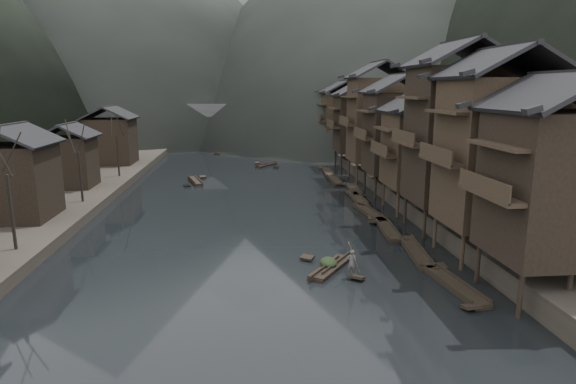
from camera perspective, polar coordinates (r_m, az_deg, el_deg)
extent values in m
plane|color=black|center=(35.45, -4.18, -7.99)|extent=(300.00, 300.00, 0.00)
cube|color=#2D2823|center=(82.23, 20.37, 3.52)|extent=(40.00, 200.00, 1.80)
cube|color=#2D2823|center=(81.81, -30.21, 2.37)|extent=(40.00, 200.00, 1.20)
cylinder|color=black|center=(29.32, 25.84, -10.94)|extent=(0.30, 0.30, 2.90)
cylinder|color=black|center=(33.21, 21.59, -7.89)|extent=(0.30, 0.30, 2.90)
cylinder|color=black|center=(30.80, 30.29, -10.31)|extent=(0.30, 0.30, 2.90)
cylinder|color=black|center=(34.51, 25.70, -7.50)|extent=(0.30, 0.30, 2.90)
cube|color=black|center=(31.41, 29.38, 0.65)|extent=(7.00, 6.00, 8.37)
cube|color=black|center=(29.41, 22.87, -0.25)|extent=(1.20, 5.70, 0.25)
cylinder|color=black|center=(35.06, 19.98, -6.71)|extent=(0.30, 0.30, 2.90)
cylinder|color=black|center=(39.23, 17.02, -4.51)|extent=(0.30, 0.30, 2.90)
cylinder|color=black|center=(36.30, 23.93, -6.39)|extent=(0.30, 0.30, 2.90)
cylinder|color=black|center=(40.35, 20.65, -4.31)|extent=(0.30, 0.30, 2.90)
cube|color=black|center=(37.15, 23.47, 4.27)|extent=(7.00, 6.00, 10.29)
cube|color=black|center=(35.47, 17.72, 3.53)|extent=(1.20, 5.70, 0.25)
cylinder|color=black|center=(41.19, 15.87, -3.65)|extent=(0.30, 0.30, 2.90)
cylinder|color=black|center=(45.54, 13.72, -2.03)|extent=(0.30, 0.30, 2.90)
cylinder|color=black|center=(42.25, 19.36, -3.49)|extent=(0.30, 0.30, 2.90)
cylinder|color=black|center=(46.50, 16.93, -1.92)|extent=(0.30, 0.30, 2.90)
cube|color=black|center=(43.32, 19.12, 6.31)|extent=(7.00, 6.00, 11.36)
cube|color=black|center=(41.89, 14.06, 5.66)|extent=(1.20, 5.70, 0.25)
cylinder|color=black|center=(47.56, 12.87, -1.39)|extent=(0.30, 0.30, 2.90)
cylinder|color=black|center=(52.02, 11.25, -0.16)|extent=(0.30, 0.30, 2.90)
cylinder|color=black|center=(48.48, 15.96, -1.30)|extent=(0.30, 0.30, 2.90)
cylinder|color=black|center=(52.87, 14.10, -0.10)|extent=(0.30, 0.30, 2.90)
cube|color=black|center=(49.96, 15.68, 4.89)|extent=(7.00, 6.00, 7.31)
cube|color=black|center=(48.72, 11.25, 4.50)|extent=(1.20, 5.70, 0.25)
cylinder|color=black|center=(55.03, 10.31, 0.55)|extent=(0.30, 0.30, 2.90)
cylinder|color=black|center=(59.57, 9.08, 1.48)|extent=(0.30, 0.30, 2.90)
cylinder|color=black|center=(55.83, 13.03, 0.60)|extent=(0.30, 0.30, 2.90)
cylinder|color=black|center=(60.31, 11.61, 1.51)|extent=(0.30, 0.30, 2.90)
cube|color=black|center=(57.36, 12.89, 6.81)|extent=(7.00, 6.00, 9.08)
cube|color=black|center=(56.29, 8.98, 6.41)|extent=(1.20, 5.70, 0.25)
cylinder|color=black|center=(63.58, 8.15, 2.18)|extent=(0.30, 0.30, 2.90)
cylinder|color=black|center=(68.19, 7.22, 2.88)|extent=(0.30, 0.30, 2.90)
cylinder|color=black|center=(64.28, 10.54, 2.21)|extent=(0.30, 0.30, 2.90)
cylinder|color=black|center=(68.84, 9.46, 2.90)|extent=(0.30, 0.30, 2.90)
cube|color=black|center=(65.88, 10.49, 8.37)|extent=(7.00, 6.00, 10.90)
cube|color=black|center=(64.95, 7.04, 7.94)|extent=(1.20, 5.70, 0.25)
cylinder|color=black|center=(73.21, 6.35, 3.54)|extent=(0.30, 0.30, 2.90)
cylinder|color=black|center=(77.87, 5.64, 4.08)|extent=(0.30, 0.30, 2.90)
cylinder|color=black|center=(73.82, 8.44, 3.56)|extent=(0.30, 0.30, 2.90)
cylinder|color=black|center=(78.44, 7.62, 4.09)|extent=(0.30, 0.30, 2.90)
cube|color=black|center=(75.61, 8.40, 7.99)|extent=(7.00, 6.00, 8.49)
cube|color=black|center=(74.80, 5.39, 7.70)|extent=(1.20, 5.70, 0.25)
cylinder|color=black|center=(84.88, 4.72, 4.76)|extent=(0.30, 0.30, 2.90)
cylinder|color=black|center=(89.58, 4.19, 5.16)|extent=(0.30, 0.30, 2.90)
cylinder|color=black|center=(85.41, 6.54, 4.77)|extent=(0.30, 0.30, 2.90)
cylinder|color=black|center=(90.07, 5.92, 5.17)|extent=(0.30, 0.30, 2.90)
cube|color=black|center=(87.28, 6.54, 8.69)|extent=(7.00, 6.00, 8.79)
cube|color=black|center=(86.58, 3.91, 8.42)|extent=(1.20, 5.70, 0.25)
cube|color=black|center=(48.29, -29.68, 1.33)|extent=(6.00, 6.00, 6.50)
cube|color=black|center=(61.20, -24.37, 3.49)|extent=(5.00, 5.00, 5.80)
cube|color=black|center=(78.25, -20.20, 5.86)|extent=(6.50, 6.50, 6.80)
cylinder|color=black|center=(39.06, -30.12, -1.76)|extent=(0.24, 0.24, 5.43)
cylinder|color=black|center=(52.74, -23.46, 1.92)|extent=(0.24, 0.24, 5.06)
cylinder|color=black|center=(66.52, -19.68, 4.24)|extent=(0.24, 0.24, 5.27)
cube|color=black|center=(32.31, 19.02, -10.44)|extent=(1.85, 6.56, 0.30)
cube|color=black|center=(32.24, 19.04, -10.14)|extent=(1.89, 6.44, 0.10)
cube|color=black|center=(35.02, 17.52, -8.31)|extent=(1.02, 0.90, 0.34)
cube|color=black|center=(29.56, 20.87, -12.45)|extent=(1.02, 0.90, 0.34)
cube|color=black|center=(37.69, 14.85, -6.90)|extent=(1.91, 7.50, 0.30)
cube|color=black|center=(37.64, 14.86, -6.64)|extent=(1.94, 7.36, 0.10)
cube|color=black|center=(40.70, 12.64, -5.15)|extent=(1.03, 1.01, 0.36)
cube|color=black|center=(34.70, 17.48, -8.50)|extent=(1.03, 1.01, 0.36)
cube|color=black|center=(43.19, 11.62, -4.29)|extent=(1.75, 7.16, 0.30)
cube|color=black|center=(43.14, 11.63, -4.06)|extent=(1.79, 7.03, 0.10)
cube|color=black|center=(46.19, 10.04, -2.96)|extent=(1.01, 0.95, 0.35)
cube|color=black|center=(40.16, 13.46, -5.43)|extent=(1.01, 0.95, 0.35)
cube|color=black|center=(48.13, 9.64, -2.50)|extent=(1.84, 7.00, 0.30)
cube|color=black|center=(48.08, 9.65, -2.29)|extent=(1.88, 6.87, 0.10)
cube|color=black|center=(51.28, 9.10, -1.41)|extent=(1.02, 0.95, 0.35)
cube|color=black|center=(44.92, 10.28, -3.40)|extent=(1.02, 0.95, 0.35)
cube|color=black|center=(54.05, 8.25, -0.83)|extent=(1.36, 6.81, 0.30)
cube|color=black|center=(54.01, 8.26, -0.65)|extent=(1.41, 6.68, 0.10)
cube|color=black|center=(57.08, 7.38, 0.03)|extent=(0.97, 0.87, 0.35)
cube|color=black|center=(50.98, 9.24, -1.50)|extent=(0.97, 0.87, 0.35)
cube|color=black|center=(58.89, 7.79, 0.26)|extent=(1.64, 6.92, 0.30)
cube|color=black|center=(58.85, 7.79, 0.43)|extent=(1.68, 6.79, 0.10)
cube|color=black|center=(61.94, 6.88, 1.00)|extent=(1.00, 0.91, 0.35)
cube|color=black|center=(55.80, 8.81, -0.29)|extent=(1.00, 0.91, 0.35)
cube|color=black|center=(64.60, 5.54, 1.37)|extent=(1.12, 6.04, 0.30)
cube|color=black|center=(64.57, 5.54, 1.53)|extent=(1.18, 5.92, 0.10)
cube|color=black|center=(67.37, 5.07, 1.95)|extent=(0.94, 0.75, 0.33)
cube|color=black|center=(61.78, 6.05, 1.00)|extent=(0.94, 0.75, 0.33)
cube|color=black|center=(71.02, 4.70, 2.37)|extent=(1.62, 7.20, 0.30)
cube|color=black|center=(70.99, 4.70, 2.51)|extent=(1.67, 7.06, 0.10)
cube|color=black|center=(74.27, 4.05, 2.92)|extent=(1.00, 0.94, 0.35)
cube|color=black|center=(67.73, 5.41, 2.00)|extent=(1.00, 0.94, 0.35)
cube|color=black|center=(65.09, -10.95, 1.29)|extent=(2.53, 5.89, 0.30)
cube|color=black|center=(65.05, -10.96, 1.44)|extent=(2.55, 5.79, 0.10)
cube|color=black|center=(67.64, -10.11, 1.85)|extent=(1.01, 0.92, 0.32)
cube|color=black|center=(62.51, -11.87, 0.93)|extent=(1.01, 0.92, 0.32)
cube|color=black|center=(77.51, -2.58, 3.22)|extent=(3.73, 4.65, 0.30)
cube|color=black|center=(77.48, -2.58, 3.36)|extent=(3.71, 4.59, 0.10)
cube|color=black|center=(79.36, -3.66, 3.52)|extent=(1.05, 1.00, 0.30)
cube|color=black|center=(75.64, -1.45, 3.12)|extent=(1.05, 1.00, 0.30)
cube|color=black|center=(94.23, -8.29, 4.71)|extent=(1.51, 4.93, 0.30)
cube|color=black|center=(94.20, -8.29, 4.82)|extent=(1.55, 4.84, 0.10)
cube|color=black|center=(96.49, -8.08, 4.97)|extent=(0.91, 0.69, 0.30)
cube|color=black|center=(91.93, -8.52, 4.60)|extent=(0.91, 0.69, 0.30)
cube|color=black|center=(100.44, -5.78, 5.23)|extent=(1.02, 5.73, 0.30)
cube|color=black|center=(100.42, -5.78, 5.33)|extent=(1.07, 5.61, 0.10)
cube|color=black|center=(103.15, -5.77, 5.49)|extent=(0.85, 0.71, 0.32)
cube|color=black|center=(97.70, -5.78, 5.12)|extent=(0.85, 0.71, 0.32)
cube|color=#4C4C4F|center=(105.40, -5.11, 9.42)|extent=(40.00, 6.00, 1.60)
cube|color=#4C4C4F|center=(102.65, -5.12, 10.07)|extent=(40.00, 0.50, 1.00)
cube|color=#4C4C4F|center=(108.04, -5.13, 10.17)|extent=(40.00, 0.50, 1.00)
cube|color=#4C4C4F|center=(106.52, -12.68, 7.04)|extent=(3.20, 6.00, 6.40)
cube|color=#4C4C4F|center=(105.74, -7.53, 7.20)|extent=(3.20, 6.00, 6.40)
cube|color=#4C4C4F|center=(105.78, -2.61, 7.29)|extent=(3.20, 6.00, 6.40)
cube|color=#4C4C4F|center=(106.66, 2.53, 7.33)|extent=(3.20, 6.00, 6.40)
cube|color=black|center=(33.56, 5.09, -8.93)|extent=(3.75, 4.75, 0.30)
cube|color=black|center=(33.49, 5.10, -8.64)|extent=(3.74, 4.70, 0.10)
cube|color=black|center=(35.14, 2.30, -7.66)|extent=(1.12, 1.04, 0.30)
cube|color=black|center=(31.98, 8.19, -9.83)|extent=(1.12, 1.04, 0.30)
ellipsoid|color=black|center=(33.50, 4.81, -7.78)|extent=(1.20, 1.57, 0.72)
imported|color=#4E4E50|center=(31.92, 7.57, -7.88)|extent=(0.73, 0.58, 1.75)
cylinder|color=#8C7A51|center=(31.22, 8.05, -3.68)|extent=(1.43, 2.20, 3.10)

